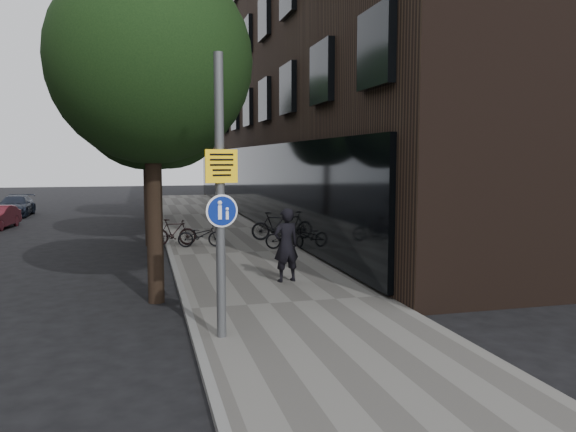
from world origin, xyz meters
name	(u,v)px	position (x,y,z in m)	size (l,w,h in m)	color
ground	(331,361)	(0.00, 0.00, 0.00)	(120.00, 120.00, 0.00)	black
sidewalk	(240,254)	(0.25, 10.00, 0.06)	(4.50, 60.00, 0.12)	slate
curb_edge	(171,257)	(-2.00, 10.00, 0.07)	(0.15, 60.00, 0.13)	slate
building_right_dark_brick	(348,55)	(8.50, 22.00, 9.00)	(12.00, 40.00, 18.00)	black
street_tree_near	(154,72)	(-2.53, 4.64, 5.11)	(4.40, 4.40, 7.50)	black
street_tree_mid	(149,106)	(-2.53, 13.14, 5.11)	(5.00, 5.00, 7.80)	black
street_tree_far	(147,122)	(-2.53, 22.14, 5.11)	(5.00, 5.00, 7.80)	black
signpost	(220,196)	(-1.56, 1.33, 2.58)	(0.56, 0.16, 4.87)	#595B5E
pedestrian	(286,245)	(0.63, 5.33, 1.05)	(0.68, 0.45, 1.87)	black
parked_bike_facade_near	(288,237)	(1.97, 10.25, 0.53)	(0.55, 1.58, 0.83)	black
parked_bike_facade_far	(275,226)	(2.00, 12.36, 0.66)	(0.51, 1.80, 1.08)	black
parked_bike_curb_near	(201,235)	(-0.89, 11.48, 0.54)	(0.56, 1.60, 0.84)	black
parked_bike_curb_far	(174,232)	(-1.80, 12.07, 0.60)	(0.45, 1.58, 0.95)	black
parked_car_far	(16,206)	(-9.74, 25.90, 0.58)	(1.62, 3.99, 1.16)	#1B2231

